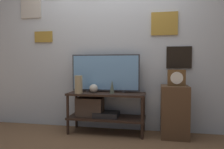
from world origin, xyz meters
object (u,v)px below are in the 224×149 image
(vase_round_glass, at_px, (94,88))
(mantel_clock, at_px, (176,78))
(television, at_px, (105,73))
(vase_tall_ceramic, at_px, (79,85))
(vase_slim_bronze, at_px, (112,87))

(vase_round_glass, height_order, mantel_clock, mantel_clock)
(vase_round_glass, bearing_deg, television, 34.53)
(television, xyz_separation_m, mantel_clock, (1.03, -0.09, -0.06))
(vase_tall_ceramic, bearing_deg, vase_slim_bronze, 12.10)
(vase_slim_bronze, bearing_deg, television, 133.83)
(vase_slim_bronze, distance_m, mantel_clock, 0.91)
(television, distance_m, vase_tall_ceramic, 0.45)
(mantel_clock, bearing_deg, vase_round_glass, -179.02)
(television, xyz_separation_m, vase_round_glass, (-0.15, -0.11, -0.23))
(vase_slim_bronze, bearing_deg, vase_tall_ceramic, -167.90)
(television, relative_size, mantel_clock, 4.34)
(vase_slim_bronze, bearing_deg, vase_round_glass, 173.72)
(vase_round_glass, bearing_deg, vase_slim_bronze, -6.28)
(vase_tall_ceramic, height_order, mantel_clock, mantel_clock)
(vase_round_glass, xyz_separation_m, vase_tall_ceramic, (-0.19, -0.13, 0.07))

